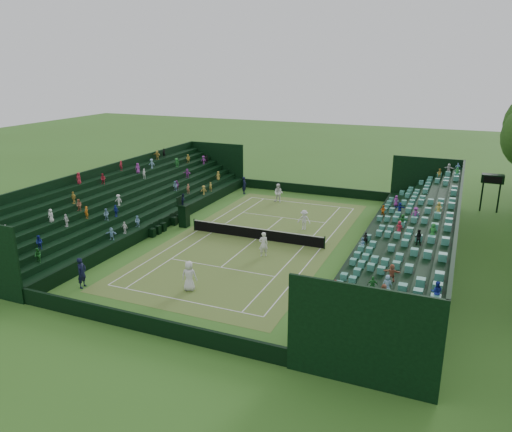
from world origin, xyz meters
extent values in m
plane|color=#386921|center=(0.00, 0.00, 0.00)|extent=(160.00, 160.00, 0.00)
cube|color=#3C7627|center=(0.00, 0.00, 0.01)|extent=(12.97, 26.77, 0.01)
cube|color=black|center=(0.00, 15.88, 0.50)|extent=(17.17, 0.20, 1.00)
cube|color=black|center=(0.00, -15.88, 0.50)|extent=(17.17, 0.20, 1.00)
cube|color=black|center=(8.48, 0.00, 0.50)|extent=(0.20, 31.77, 1.00)
cube|color=black|center=(-8.48, 0.00, 0.50)|extent=(0.20, 31.77, 1.00)
cube|color=black|center=(8.98, 0.00, 0.50)|extent=(0.80, 32.00, 1.00)
cube|color=black|center=(9.79, 0.00, 0.72)|extent=(0.80, 32.00, 1.45)
cube|color=black|center=(10.58, 0.00, 0.95)|extent=(0.80, 32.00, 1.90)
cube|color=black|center=(11.38, 0.00, 1.18)|extent=(0.80, 32.00, 2.35)
cube|color=black|center=(12.18, 0.00, 1.40)|extent=(0.80, 32.00, 2.80)
cube|color=black|center=(12.98, 0.00, 1.62)|extent=(0.80, 32.00, 3.25)
cube|color=black|center=(13.79, 0.00, 1.85)|extent=(0.80, 32.00, 3.70)
cube|color=black|center=(14.59, 0.00, 2.08)|extent=(0.80, 32.00, 4.15)
cube|color=black|center=(15.08, 0.00, 2.45)|extent=(0.20, 32.00, 4.90)
cube|color=black|center=(-8.98, 0.00, 0.50)|extent=(0.80, 32.00, 1.00)
cube|color=black|center=(-9.79, 0.00, 0.72)|extent=(0.80, 32.00, 1.45)
cube|color=black|center=(-10.58, 0.00, 0.95)|extent=(0.80, 32.00, 1.90)
cube|color=black|center=(-11.38, 0.00, 1.18)|extent=(0.80, 32.00, 2.35)
cube|color=black|center=(-12.18, 0.00, 1.40)|extent=(0.80, 32.00, 2.80)
cube|color=black|center=(-12.98, 0.00, 1.62)|extent=(0.80, 32.00, 3.25)
cube|color=black|center=(-13.79, 0.00, 1.85)|extent=(0.80, 32.00, 3.70)
cube|color=black|center=(-14.59, 0.00, 2.08)|extent=(0.80, 32.00, 4.15)
cube|color=black|center=(-15.08, 0.00, 2.45)|extent=(0.20, 32.00, 4.90)
cylinder|color=black|center=(-5.79, 0.00, 0.53)|extent=(0.10, 0.10, 1.06)
cylinder|color=black|center=(5.79, 0.00, 0.53)|extent=(0.10, 0.10, 1.06)
cube|color=black|center=(0.00, 0.00, 0.46)|extent=(11.57, 0.02, 0.86)
cube|color=white|center=(0.00, 0.00, 0.93)|extent=(11.57, 0.04, 0.07)
cylinder|color=black|center=(17.00, 16.00, 1.50)|extent=(0.16, 0.16, 3.00)
cylinder|color=black|center=(18.50, 16.00, 1.50)|extent=(0.16, 0.16, 3.00)
cube|color=black|center=(17.75, 16.00, 3.30)|extent=(2.00, 1.00, 0.80)
cube|color=black|center=(-7.11, 0.57, 0.96)|extent=(0.74, 0.74, 1.91)
cube|color=black|center=(-7.11, 0.57, 1.97)|extent=(0.96, 0.96, 0.11)
cube|color=black|center=(-7.48, 0.57, 2.34)|extent=(0.09, 0.96, 0.74)
imported|color=black|center=(-7.11, 0.57, 2.52)|extent=(0.46, 0.55, 0.99)
cube|color=black|center=(-8.17, -2.82, 0.37)|extent=(0.46, 0.46, 0.74)
cube|color=black|center=(-8.40, -2.82, 0.83)|extent=(0.06, 0.46, 0.46)
cube|color=black|center=(-8.17, -2.02, 0.37)|extent=(0.46, 0.46, 0.74)
cube|color=black|center=(-8.40, -2.02, 0.83)|extent=(0.06, 0.46, 0.46)
cube|color=black|center=(-8.17, -1.22, 0.37)|extent=(0.46, 0.46, 0.74)
cube|color=black|center=(-8.40, -1.22, 0.83)|extent=(0.06, 0.46, 0.46)
cube|color=black|center=(-8.17, 0.58, 0.37)|extent=(0.46, 0.46, 0.74)
cube|color=black|center=(-8.40, 0.58, 0.83)|extent=(0.06, 0.46, 0.46)
cube|color=black|center=(-8.17, 1.38, 0.37)|extent=(0.46, 0.46, 0.74)
cube|color=black|center=(-8.40, 1.38, 0.83)|extent=(0.06, 0.46, 0.46)
cube|color=black|center=(-8.17, 2.18, 0.37)|extent=(0.46, 0.46, 0.74)
cube|color=black|center=(-8.40, 2.18, 0.83)|extent=(0.06, 0.46, 0.46)
imported|color=silver|center=(-0.18, -10.45, 0.99)|extent=(1.10, 0.86, 1.98)
imported|color=white|center=(1.96, -3.24, 0.96)|extent=(0.83, 0.78, 1.91)
imported|color=white|center=(-2.25, 11.30, 0.98)|extent=(0.97, 0.77, 1.95)
imported|color=white|center=(2.86, 3.92, 0.88)|extent=(1.19, 0.75, 1.75)
imported|color=black|center=(-6.91, 13.06, 0.96)|extent=(0.61, 0.79, 1.92)
imported|color=black|center=(-6.78, -12.73, 1.01)|extent=(0.55, 0.78, 2.02)
camera|label=1|loc=(15.01, -35.53, 13.99)|focal=35.00mm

